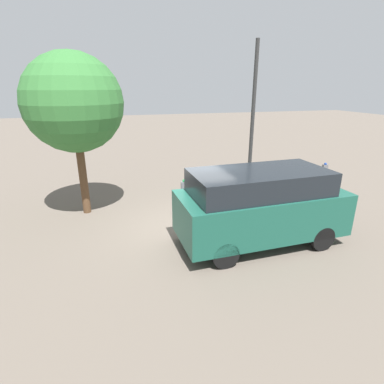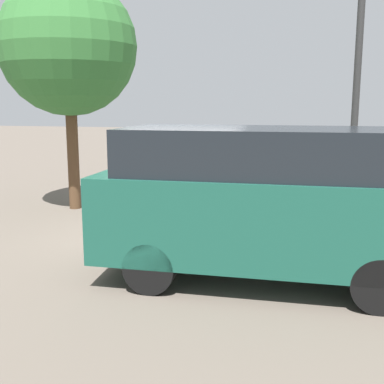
{
  "view_description": "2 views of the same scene",
  "coord_description": "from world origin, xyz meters",
  "px_view_note": "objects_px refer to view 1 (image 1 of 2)",
  "views": [
    {
      "loc": [
        -2.13,
        -8.45,
        4.3
      ],
      "look_at": [
        0.2,
        -0.3,
        1.28
      ],
      "focal_mm": 28.0,
      "sensor_mm": 36.0,
      "label": 1
    },
    {
      "loc": [
        2.43,
        -8.24,
        2.5
      ],
      "look_at": [
        0.46,
        -0.22,
        0.98
      ],
      "focal_mm": 45.0,
      "sensor_mm": 36.0,
      "label": 2
    }
  ],
  "objects_px": {
    "parking_meter_far": "(324,173)",
    "lamp_post": "(250,154)",
    "parked_van": "(261,205)",
    "street_tree": "(74,104)",
    "parking_meter_near": "(184,190)"
  },
  "relations": [
    {
      "from": "parking_meter_far",
      "to": "lamp_post",
      "type": "relative_size",
      "value": 0.27
    },
    {
      "from": "parked_van",
      "to": "street_tree",
      "type": "bearing_deg",
      "value": 141.24
    },
    {
      "from": "parking_meter_far",
      "to": "lamp_post",
      "type": "distance_m",
      "value": 2.87
    },
    {
      "from": "parked_van",
      "to": "lamp_post",
      "type": "bearing_deg",
      "value": 66.84
    },
    {
      "from": "parking_meter_far",
      "to": "street_tree",
      "type": "relative_size",
      "value": 0.29
    },
    {
      "from": "lamp_post",
      "to": "street_tree",
      "type": "height_order",
      "value": "lamp_post"
    },
    {
      "from": "parking_meter_near",
      "to": "street_tree",
      "type": "height_order",
      "value": "street_tree"
    },
    {
      "from": "parking_meter_near",
      "to": "lamp_post",
      "type": "height_order",
      "value": "lamp_post"
    },
    {
      "from": "lamp_post",
      "to": "parked_van",
      "type": "bearing_deg",
      "value": -111.74
    },
    {
      "from": "parking_meter_far",
      "to": "parked_van",
      "type": "bearing_deg",
      "value": -150.19
    },
    {
      "from": "parking_meter_near",
      "to": "parking_meter_far",
      "type": "xyz_separation_m",
      "value": [
        5.53,
        0.13,
        0.11
      ]
    },
    {
      "from": "parking_meter_far",
      "to": "parking_meter_near",
      "type": "bearing_deg",
      "value": -178.94
    },
    {
      "from": "parking_meter_far",
      "to": "street_tree",
      "type": "xyz_separation_m",
      "value": [
        -8.74,
        1.46,
        2.6
      ]
    },
    {
      "from": "parking_meter_near",
      "to": "street_tree",
      "type": "relative_size",
      "value": 0.27
    },
    {
      "from": "parked_van",
      "to": "parking_meter_far",
      "type": "bearing_deg",
      "value": 28.67
    }
  ]
}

